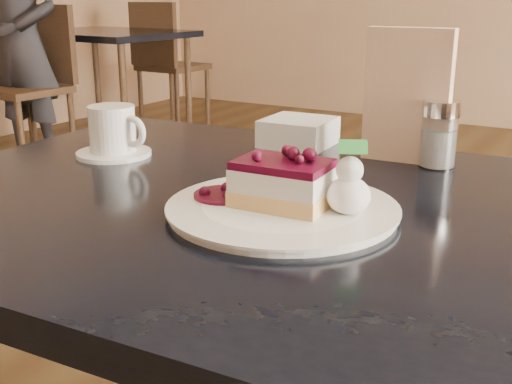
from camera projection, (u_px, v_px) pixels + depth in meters
The scene contains 11 objects.
main_table at pixel (297, 256), 0.94m from camera, with size 1.31×0.91×0.79m.
dessert_plate at pixel (282, 210), 0.87m from camera, with size 0.31×0.31×0.01m, color white.
cheesecake_slice at pixel (283, 184), 0.86m from camera, with size 0.13×0.10×0.06m.
whipped_cream at pixel (349, 195), 0.83m from camera, with size 0.06×0.06×0.05m.
berry_sauce at pixel (223, 195), 0.90m from camera, with size 0.08×0.08×0.01m, color #490520.
coffee_set at pixel (114, 134), 1.17m from camera, with size 0.15×0.14×0.09m.
menu_card at pixel (407, 96), 1.11m from camera, with size 0.15×0.03×0.23m, color silver.
sugar_shaker at pixel (439, 134), 1.08m from camera, with size 0.06×0.06×0.12m.
napkin_stack at pixel (298, 132), 1.25m from camera, with size 0.13×0.13×0.05m, color white.
bg_table_far_left at pixel (112, 133), 4.75m from camera, with size 1.12×1.97×1.31m.
patron at pixel (22, 44), 3.99m from camera, with size 0.56×0.37×1.53m, color #252429.
Camera 1 is at (0.21, -0.52, 1.08)m, focal length 45.00 mm.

